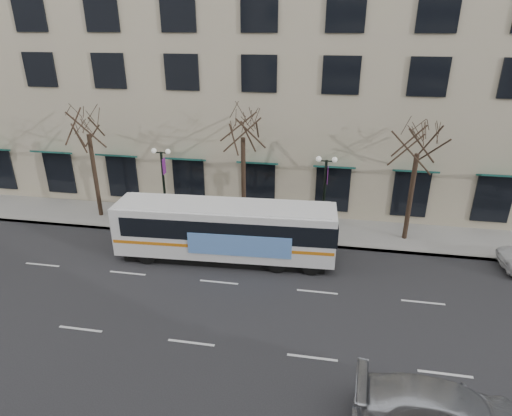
% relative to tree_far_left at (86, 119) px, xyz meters
% --- Properties ---
extents(ground, '(160.00, 160.00, 0.00)m').
position_rel_tree_far_left_xyz_m(ground, '(10.00, -8.80, -6.70)').
color(ground, black).
rests_on(ground, ground).
extents(sidewalk_far, '(80.00, 4.00, 0.15)m').
position_rel_tree_far_left_xyz_m(sidewalk_far, '(15.00, 0.20, -6.62)').
color(sidewalk_far, gray).
rests_on(sidewalk_far, ground).
extents(building_hotel, '(40.00, 20.00, 24.00)m').
position_rel_tree_far_left_xyz_m(building_hotel, '(8.00, 12.20, 5.30)').
color(building_hotel, '#B5AB8A').
rests_on(building_hotel, ground).
extents(tree_far_left, '(3.60, 3.60, 8.34)m').
position_rel_tree_far_left_xyz_m(tree_far_left, '(0.00, 0.00, 0.00)').
color(tree_far_left, black).
rests_on(tree_far_left, ground).
extents(tree_far_mid, '(3.60, 3.60, 8.55)m').
position_rel_tree_far_left_xyz_m(tree_far_mid, '(10.00, 0.00, 0.21)').
color(tree_far_mid, black).
rests_on(tree_far_mid, ground).
extents(tree_far_right, '(3.60, 3.60, 8.06)m').
position_rel_tree_far_left_xyz_m(tree_far_right, '(20.00, 0.00, -0.28)').
color(tree_far_right, black).
rests_on(tree_far_right, ground).
extents(lamp_post_left, '(1.22, 0.45, 5.21)m').
position_rel_tree_far_left_xyz_m(lamp_post_left, '(5.01, -0.60, -3.75)').
color(lamp_post_left, black).
rests_on(lamp_post_left, ground).
extents(lamp_post_right, '(1.22, 0.45, 5.21)m').
position_rel_tree_far_left_xyz_m(lamp_post_right, '(15.01, -0.60, -3.75)').
color(lamp_post_right, black).
rests_on(lamp_post_right, ground).
extents(city_bus, '(12.14, 3.19, 3.26)m').
position_rel_tree_far_left_xyz_m(city_bus, '(9.84, -4.00, -4.92)').
color(city_bus, white).
rests_on(city_bus, ground).
extents(silver_car, '(5.93, 2.81, 1.67)m').
position_rel_tree_far_left_xyz_m(silver_car, '(19.32, -13.78, -5.86)').
color(silver_car, '#A8ABB0').
rests_on(silver_car, ground).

